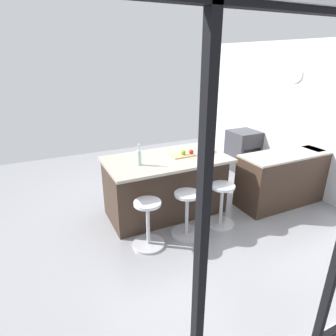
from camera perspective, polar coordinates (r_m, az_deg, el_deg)
ground_plane at (r=4.89m, az=0.61°, el=-8.21°), size 7.23×7.23×0.00m
interior_partition_left at (r=6.00m, az=24.11°, el=9.27°), size 0.15×5.56×2.68m
sink_cabinet at (r=5.62m, az=24.93°, el=-1.07°), size 2.47×0.60×1.19m
oven_range at (r=6.65m, az=14.61°, el=3.42°), size 0.60×0.61×0.88m
kitchen_island at (r=4.59m, az=-0.53°, el=-3.43°), size 1.87×1.06×0.96m
stool_by_window at (r=4.40m, az=10.49°, el=-7.49°), size 0.44×0.44×0.66m
stool_middle at (r=4.12m, az=3.74°, el=-9.33°), size 0.44×0.44×0.66m
stool_near_camera at (r=3.90m, az=-3.97°, el=-11.24°), size 0.44×0.44×0.66m
cutting_board at (r=4.49m, az=2.78°, el=2.60°), size 0.36×0.24×0.02m
apple_green at (r=4.46m, az=3.05°, el=3.13°), size 0.08×0.08×0.08m
apple_red at (r=4.50m, az=4.62°, el=3.22°), size 0.07×0.07×0.07m
water_bottle at (r=4.08m, az=-5.71°, el=2.21°), size 0.06×0.06×0.31m
fruit_bowl at (r=4.70m, az=7.38°, el=3.69°), size 0.22×0.22×0.07m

